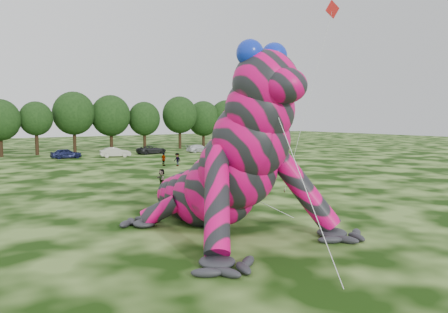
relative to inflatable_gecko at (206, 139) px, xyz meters
The scene contains 20 objects.
ground 5.81m from the inflatable_gecko, 88.49° to the right, with size 240.00×240.00×0.00m, color #16330A.
inflatable_gecko is the anchor object (origin of this frame).
flying_kite 15.93m from the inflatable_gecko, 12.79° to the left, with size 3.14×3.11×15.29m.
tree_8 54.07m from the inflatable_gecko, 94.39° to the left, with size 6.14×5.53×8.94m, color black, non-canonical shape.
tree_9 54.28m from the inflatable_gecko, 88.79° to the left, with size 5.27×4.74×8.68m, color black, non-canonical shape.
tree_10 56.00m from the inflatable_gecko, 82.33° to the left, with size 7.09×6.38×10.50m, color black, non-canonical shape.
tree_11 56.83m from the inflatable_gecko, 75.88° to the left, with size 7.01×6.31×10.07m, color black, non-canonical shape.
tree_12 58.24m from the inflatable_gecko, 69.82° to the left, with size 5.99×5.39×8.97m, color black, non-canonical shape.
tree_13 60.51m from the inflatable_gecko, 63.28° to the left, with size 6.83×6.15×10.13m, color black, non-canonical shape.
tree_14 64.97m from the inflatable_gecko, 58.92° to the left, with size 6.82×6.14×9.40m, color black, non-canonical shape.
tree_15 66.92m from the inflatable_gecko, 54.82° to the left, with size 7.17×6.45×9.63m, color black, non-canonical shape.
tree_16 72.40m from the inflatable_gecko, 51.03° to the left, with size 6.26×5.63×9.37m, color black, non-canonical shape.
tree_17 74.69m from the inflatable_gecko, 45.84° to the left, with size 6.98×6.28×10.30m, color black, non-canonical shape.
car_4 45.79m from the inflatable_gecko, 85.60° to the left, with size 1.77×4.40×1.50m, color #171C48.
car_5 44.95m from the inflatable_gecko, 76.61° to the left, with size 1.59×4.57×1.51m, color beige.
car_6 49.19m from the inflatable_gecko, 69.13° to the left, with size 2.31×5.01×1.39m, color #242426.
car_7 51.36m from the inflatable_gecko, 59.84° to the left, with size 1.88×4.63×1.34m, color white.
spectator_3 30.93m from the inflatable_gecko, 68.50° to the left, with size 0.97×0.40×1.65m, color gray.
spectator_5 13.55m from the inflatable_gecko, 75.51° to the left, with size 1.64×0.52×1.76m, color gray.
spectator_2 30.46m from the inflatable_gecko, 65.35° to the left, with size 1.07×0.62×1.66m, color gray.
Camera 1 is at (-13.09, -18.17, 6.25)m, focal length 35.00 mm.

